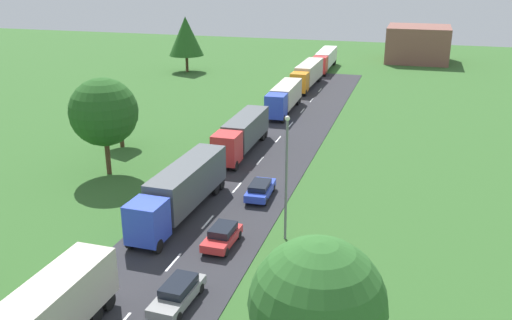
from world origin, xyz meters
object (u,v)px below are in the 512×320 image
object	(u,v)px
lamppost_second	(286,173)
tree_elm	(186,36)
car_second	(178,293)
tree_birch	(104,112)
truck_sixth	(325,59)
truck_fourth	(284,97)
tree_maple	(317,305)
distant_building	(418,44)
car_fourth	(260,189)
truck_second	(182,189)
tree_oak	(119,102)
truck_fifth	(308,74)
truck_third	(242,133)
car_third	(222,236)

from	to	relation	value
lamppost_second	tree_elm	size ratio (longest dim) A/B	0.93
car_second	tree_birch	world-z (taller)	tree_birch
truck_sixth	tree_birch	distance (m)	60.78
truck_fourth	tree_maple	world-z (taller)	tree_maple
tree_maple	distant_building	size ratio (longest dim) A/B	0.69
car_fourth	tree_elm	size ratio (longest dim) A/B	0.45
truck_second	tree_oak	distance (m)	19.49
truck_fifth	truck_sixth	size ratio (longest dim) A/B	0.94
tree_oak	distant_building	size ratio (longest dim) A/B	0.59
lamppost_second	truck_third	bearing A→B (deg)	116.74
truck_fifth	tree_elm	xyz separation A→B (m)	(-23.98, 7.25, 4.27)
truck_sixth	car_third	size ratio (longest dim) A/B	3.76
car_fourth	lamppost_second	world-z (taller)	lamppost_second
truck_fourth	tree_birch	bearing A→B (deg)	-111.25
truck_sixth	car_second	bearing A→B (deg)	-86.59
truck_sixth	distant_building	bearing A→B (deg)	42.03
car_fourth	lamppost_second	size ratio (longest dim) A/B	0.49
tree_elm	distant_building	world-z (taller)	tree_elm
truck_fifth	car_fourth	distance (m)	45.27
truck_third	tree_oak	bearing A→B (deg)	-171.26
car_second	tree_elm	xyz separation A→B (m)	(-28.67, 68.59, 5.65)
tree_birch	lamppost_second	bearing A→B (deg)	-22.99
truck_fourth	lamppost_second	bearing A→B (deg)	-76.23
truck_fourth	lamppost_second	distance (m)	36.36
tree_maple	distant_building	distance (m)	98.19
truck_third	car_fourth	xyz separation A→B (m)	(5.19, -11.18, -1.29)
truck_second	lamppost_second	bearing A→B (deg)	-11.05
car_second	car_third	xyz separation A→B (m)	(0.08, 7.45, 0.01)
truck_fifth	tree_elm	distance (m)	25.41
car_third	lamppost_second	xyz separation A→B (m)	(3.98, 2.36, 4.28)
car_second	truck_third	bearing A→B (deg)	100.03
car_third	tree_oak	xyz separation A→B (m)	(-18.05, 18.08, 4.21)
truck_fourth	tree_oak	bearing A→B (deg)	-124.54
truck_third	car_fourth	distance (m)	12.39
tree_oak	car_third	bearing A→B (deg)	-45.06
truck_sixth	car_third	xyz separation A→B (m)	(4.71, -70.22, -1.25)
tree_maple	truck_sixth	bearing A→B (deg)	99.34
truck_fourth	distant_building	size ratio (longest dim) A/B	1.00
car_second	distant_building	bearing A→B (deg)	82.78
lamppost_second	car_second	bearing A→B (deg)	-112.52
lamppost_second	tree_maple	xyz separation A→B (m)	(5.02, -15.55, 0.40)
truck_third	tree_maple	world-z (taller)	tree_maple
truck_fifth	tree_oak	size ratio (longest dim) A/B	1.95
truck_second	lamppost_second	world-z (taller)	lamppost_second
truck_third	distant_building	xyz separation A→B (m)	(16.58, 64.85, 1.41)
truck_second	lamppost_second	xyz separation A→B (m)	(8.78, -1.71, 2.88)
truck_fourth	tree_elm	size ratio (longest dim) A/B	1.23
truck_sixth	tree_maple	world-z (taller)	tree_maple
truck_second	car_third	size ratio (longest dim) A/B	3.38
truck_second	truck_fifth	world-z (taller)	truck_second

